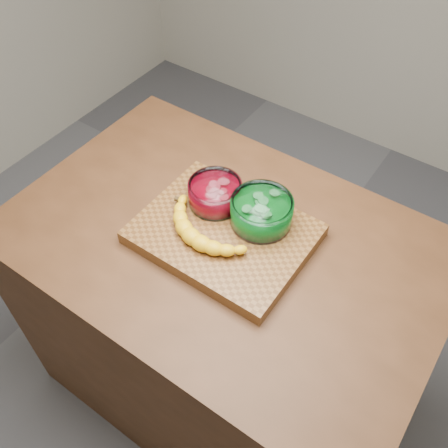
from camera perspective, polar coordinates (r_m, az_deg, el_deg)
The scene contains 6 objects.
ground at distance 2.13m, azimuth 0.00°, elevation -17.24°, with size 3.50×3.50×0.00m, color #545459.
counter at distance 1.73m, azimuth 0.00°, elevation -11.18°, with size 1.20×0.80×0.90m, color #512E18.
cutting_board at distance 1.35m, azimuth 0.00°, elevation -1.12°, with size 0.45×0.35×0.04m, color brown.
bowl_red at distance 1.37m, azimuth -1.02°, elevation 3.49°, with size 0.15×0.15×0.07m.
bowl_green at distance 1.33m, azimuth 4.31°, elevation 1.38°, with size 0.17×0.17×0.08m.
banana at distance 1.31m, azimuth -2.09°, elevation -0.53°, with size 0.29×0.16×0.04m, color yellow, non-canonical shape.
Camera 1 is at (0.50, -0.71, 1.95)m, focal length 40.00 mm.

